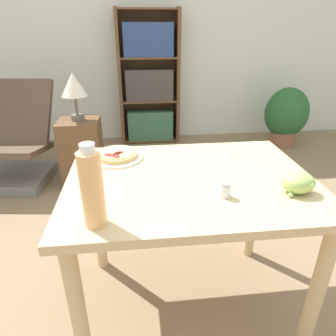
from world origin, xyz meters
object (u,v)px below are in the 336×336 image
object	(u,v)px
bookshelf	(149,83)
table_lamp	(74,87)
potted_plant_floor	(286,116)
pizza_on_plate	(117,155)
drink_bottle	(92,189)
salt_shaker	(225,190)
grape_bunch	(299,183)
lounge_chair_near	(11,152)
side_table	(82,153)

from	to	relation	value
bookshelf	table_lamp	size ratio (longest dim) A/B	3.90
bookshelf	potted_plant_floor	distance (m)	1.66
pizza_on_plate	table_lamp	xyz separation A→B (m)	(-0.39, 1.18, 0.12)
drink_bottle	potted_plant_floor	bearing A→B (deg)	52.06
salt_shaker	grape_bunch	bearing A→B (deg)	-0.16
lounge_chair_near	bookshelf	size ratio (longest dim) A/B	0.59
drink_bottle	bookshelf	bearing A→B (deg)	83.44
bookshelf	salt_shaker	bearing A→B (deg)	-87.00
table_lamp	salt_shaker	bearing A→B (deg)	-63.18
lounge_chair_near	side_table	distance (m)	0.66
pizza_on_plate	bookshelf	bearing A→B (deg)	83.03
pizza_on_plate	grape_bunch	distance (m)	0.81
grape_bunch	potted_plant_floor	bearing A→B (deg)	63.50
pizza_on_plate	drink_bottle	xyz separation A→B (m)	(-0.04, -0.53, 0.12)
table_lamp	lounge_chair_near	bearing A→B (deg)	168.96
grape_bunch	table_lamp	xyz separation A→B (m)	(-1.09, 1.59, 0.09)
side_table	table_lamp	world-z (taller)	table_lamp
grape_bunch	salt_shaker	distance (m)	0.29
lounge_chair_near	table_lamp	distance (m)	0.89
bookshelf	table_lamp	distance (m)	1.28
salt_shaker	table_lamp	bearing A→B (deg)	116.82
drink_bottle	salt_shaker	world-z (taller)	drink_bottle
pizza_on_plate	table_lamp	world-z (taller)	table_lamp
salt_shaker	potted_plant_floor	xyz separation A→B (m)	(1.44, 2.32, -0.41)
drink_bottle	side_table	xyz separation A→B (m)	(-0.34, 1.71, -0.57)
lounge_chair_near	grape_bunch	bearing A→B (deg)	-37.64
pizza_on_plate	side_table	size ratio (longest dim) A/B	0.42
grape_bunch	potted_plant_floor	distance (m)	2.63
lounge_chair_near	side_table	xyz separation A→B (m)	(0.65, -0.13, 0.01)
salt_shaker	lounge_chair_near	bearing A→B (deg)	130.31
lounge_chair_near	bookshelf	distance (m)	1.68
lounge_chair_near	drink_bottle	bearing A→B (deg)	-54.60
table_lamp	drink_bottle	bearing A→B (deg)	-78.68
grape_bunch	side_table	bearing A→B (deg)	124.41
side_table	table_lamp	xyz separation A→B (m)	(0.00, 0.00, 0.57)
pizza_on_plate	salt_shaker	size ratio (longest dim) A/B	4.28
side_table	potted_plant_floor	size ratio (longest dim) A/B	0.87
potted_plant_floor	pizza_on_plate	bearing A→B (deg)	-134.13
grape_bunch	table_lamp	size ratio (longest dim) A/B	0.33
table_lamp	pizza_on_plate	bearing A→B (deg)	-71.89
salt_shaker	pizza_on_plate	bearing A→B (deg)	135.66
drink_bottle	side_table	bearing A→B (deg)	101.32
table_lamp	potted_plant_floor	distance (m)	2.42
side_table	bookshelf	bearing A→B (deg)	58.57
drink_bottle	potted_plant_floor	world-z (taller)	drink_bottle
pizza_on_plate	potted_plant_floor	size ratio (longest dim) A/B	0.36
pizza_on_plate	side_table	xyz separation A→B (m)	(-0.39, 1.18, -0.46)
bookshelf	potted_plant_floor	xyz separation A→B (m)	(1.58, -0.34, -0.35)
lounge_chair_near	potted_plant_floor	xyz separation A→B (m)	(2.90, 0.61, 0.08)
grape_bunch	lounge_chair_near	bearing A→B (deg)	135.41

